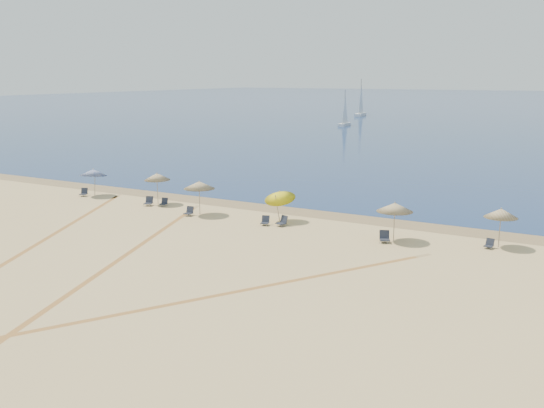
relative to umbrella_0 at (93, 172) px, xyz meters
The scene contains 20 objects.
ground 27.79m from the umbrella_0, 49.19° to the right, with size 160.00×160.00×0.00m, color tan.
ocean 204.84m from the umbrella_0, 84.93° to the left, with size 500.00×500.00×0.00m, color #0C2151.
wet_sand 18.47m from the umbrella_0, ahead, with size 500.00×500.00×0.00m, color olive.
umbrella_0 is the anchor object (origin of this frame).
umbrella_1 7.07m from the umbrella_0, ahead, with size 2.10×2.11×2.60m.
umbrella_2 12.39m from the umbrella_0, ahead, with size 2.34×2.34×2.61m.
umbrella_3 18.53m from the umbrella_0, ahead, with size 2.22×2.28×2.54m.
umbrella_4 27.35m from the umbrella_0, ahead, with size 2.29×2.29×2.52m.
umbrella_5 33.35m from the umbrella_0, ahead, with size 2.00×2.00×2.47m.
chair_0 1.98m from the umbrella_0, 144.12° to the right, with size 0.78×0.84×0.69m.
chair_1 7.03m from the umbrella_0, ahead, with size 0.79×0.86×0.72m.
chair_2 8.10m from the umbrella_0, ahead, with size 0.63×0.70×0.63m.
chair_3 12.06m from the umbrella_0, 10.68° to the right, with size 0.62×0.71×0.68m.
chair_4 18.35m from the umbrella_0, ahead, with size 0.69×0.75×0.65m.
chair_5 19.47m from the umbrella_0, ahead, with size 0.79×0.86×0.72m.
chair_6 27.05m from the umbrella_0, ahead, with size 0.85×0.90×0.74m.
chair_7 32.95m from the umbrella_0, ahead, with size 0.58×0.65×0.59m.
sailboat_0 80.14m from the umbrella_0, 96.43° to the left, with size 1.60×4.98×7.31m.
sailboat_1 111.67m from the umbrella_0, 98.77° to the left, with size 2.27×6.39×9.31m.
tire_tracks 20.14m from the umbrella_0, 42.05° to the right, with size 53.37×43.20×0.00m.
Camera 1 is at (20.22, -16.88, 10.27)m, focal length 40.01 mm.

